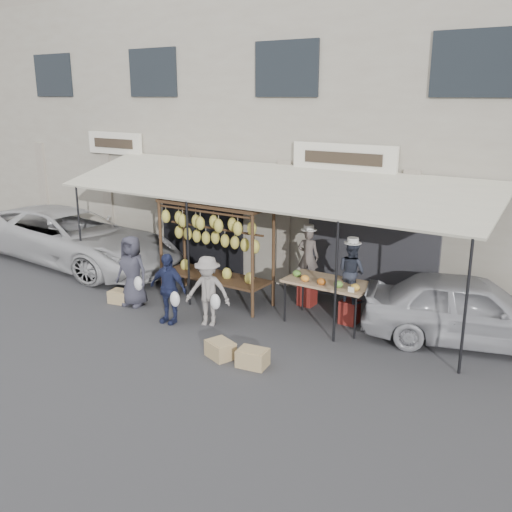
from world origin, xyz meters
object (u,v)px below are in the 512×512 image
(crate_near_b, at_px, (253,358))
(vendor_right, at_px, (351,272))
(crate_near_a, at_px, (220,349))
(sedan, at_px, (470,309))
(customer_left, at_px, (132,271))
(vendor_left, at_px, (308,257))
(customer_right, at_px, (208,291))
(customer_mid, at_px, (168,288))
(produce_table, at_px, (327,283))
(van, at_px, (69,224))
(banana_rack, at_px, (214,233))
(crate_far, at_px, (120,297))

(crate_near_b, bearing_deg, vendor_right, 78.11)
(crate_near_a, xyz_separation_m, sedan, (3.44, 3.05, 0.51))
(customer_left, height_order, crate_near_b, customer_left)
(vendor_left, distance_m, customer_right, 2.39)
(crate_near_a, bearing_deg, customer_right, 136.25)
(crate_near_a, relative_size, sedan, 0.13)
(customer_left, bearing_deg, customer_mid, -20.21)
(customer_left, bearing_deg, crate_near_a, -25.17)
(produce_table, relative_size, van, 0.34)
(crate_near_b, bearing_deg, van, 162.14)
(banana_rack, distance_m, van, 5.31)
(crate_near_b, relative_size, van, 0.10)
(customer_right, distance_m, crate_near_b, 2.11)
(van, height_order, sedan, van)
(produce_table, distance_m, customer_right, 2.36)
(customer_mid, distance_m, crate_near_a, 2.06)
(vendor_left, xyz_separation_m, customer_mid, (-1.85, -2.42, -0.38))
(banana_rack, relative_size, produce_table, 1.53)
(banana_rack, xyz_separation_m, crate_near_a, (1.83, -2.21, -1.42))
(customer_left, distance_m, sedan, 6.90)
(crate_near_b, distance_m, sedan, 4.13)
(vendor_left, distance_m, van, 7.14)
(vendor_right, relative_size, customer_left, 0.79)
(customer_left, xyz_separation_m, customer_mid, (1.30, -0.30, -0.06))
(crate_far, bearing_deg, vendor_left, 31.76)
(customer_left, distance_m, crate_near_a, 3.37)
(customer_mid, bearing_deg, produce_table, 26.07)
(sedan, bearing_deg, crate_near_b, 119.99)
(crate_near_b, bearing_deg, customer_right, 149.97)
(customer_left, relative_size, sedan, 0.41)
(customer_mid, distance_m, sedan, 5.78)
(customer_right, distance_m, sedan, 4.95)
(customer_left, bearing_deg, banana_rack, 34.95)
(van, bearing_deg, crate_near_b, -104.33)
(vendor_right, distance_m, sedan, 2.29)
(banana_rack, relative_size, vendor_left, 2.07)
(banana_rack, height_order, vendor_right, banana_rack)
(crate_far, bearing_deg, sedan, 16.73)
(banana_rack, xyz_separation_m, crate_near_b, (2.50, -2.18, -1.42))
(banana_rack, bearing_deg, crate_far, -143.16)
(vendor_right, bearing_deg, customer_right, 52.50)
(customer_right, bearing_deg, banana_rack, 102.98)
(crate_near_a, distance_m, sedan, 4.62)
(customer_mid, xyz_separation_m, crate_far, (-1.66, 0.24, -0.58))
(produce_table, height_order, vendor_right, vendor_right)
(produce_table, bearing_deg, vendor_right, 40.59)
(vendor_left, relative_size, customer_mid, 0.87)
(customer_mid, xyz_separation_m, customer_right, (0.75, 0.33, -0.01))
(customer_mid, height_order, crate_near_b, customer_mid)
(sedan, bearing_deg, vendor_right, 81.84)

